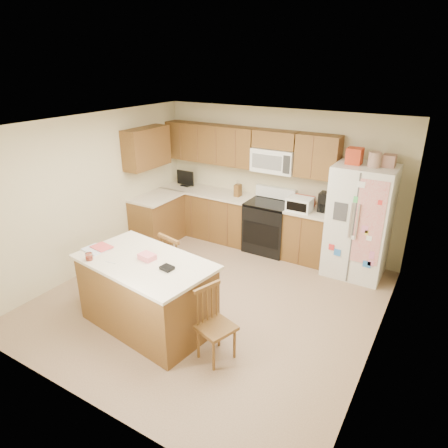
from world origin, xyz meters
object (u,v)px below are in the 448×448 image
Objects in this scene: stove at (269,226)px; refrigerator at (359,221)px; island at (147,293)px; windsor_chair_left at (99,276)px; windsor_chair_back at (178,268)px; windsor_chair_right at (215,326)px.

stove is 0.55× the size of refrigerator.
island is at bearing -125.09° from refrigerator.
island is (-0.39, -2.85, 0.01)m from stove.
stove reaches higher than windsor_chair_left.
refrigerator is at bearing 43.36° from windsor_chair_left.
stove is 1.25× the size of windsor_chair_left.
island is 0.75m from windsor_chair_back.
refrigerator reaches higher than windsor_chair_left.
stove reaches higher than windsor_chair_right.
windsor_chair_back is at bearing -134.54° from refrigerator.
stove reaches higher than island.
windsor_chair_left is at bearing -115.36° from stove.
island is 2.04× the size of windsor_chair_right.
refrigerator is 2.24× the size of windsor_chair_right.
stove is 0.61× the size of island.
windsor_chair_left is at bearing 176.28° from windsor_chair_right.
island reaches higher than windsor_chair_back.
island is 1.83× the size of windsor_chair_back.
windsor_chair_left is at bearing -136.64° from refrigerator.
windsor_chair_right is (0.69, -2.93, -0.04)m from stove.
windsor_chair_back is 1.40m from windsor_chair_right.
refrigerator is at bearing 72.93° from windsor_chair_right.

